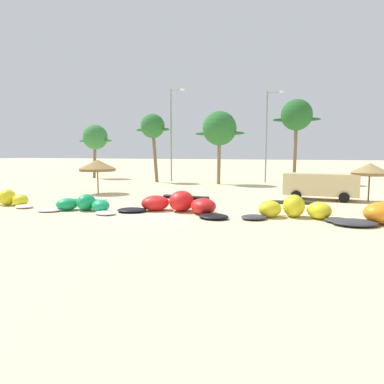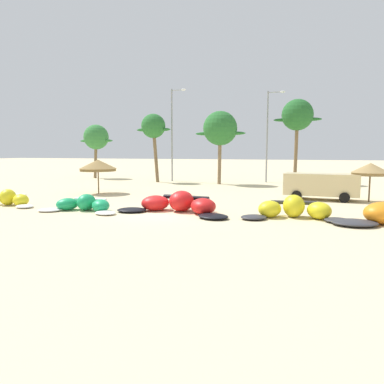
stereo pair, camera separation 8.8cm
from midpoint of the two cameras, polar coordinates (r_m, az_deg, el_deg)
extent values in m
plane|color=beige|center=(19.92, -5.31, -3.36)|extent=(260.00, 260.00, 0.00)
ellipsoid|color=yellow|center=(25.50, -27.22, -0.74)|extent=(1.12, 1.26, 1.02)
ellipsoid|color=yellow|center=(24.74, -25.56, -1.16)|extent=(1.45, 1.44, 0.75)
ellipsoid|color=white|center=(23.85, -25.06, -2.07)|extent=(1.24, 1.10, 0.20)
cylinder|color=white|center=(25.81, -26.76, -0.44)|extent=(1.97, 0.54, 0.18)
cube|color=white|center=(25.40, -27.36, -0.77)|extent=(0.78, 0.53, 0.04)
ellipsoid|color=white|center=(21.90, -21.74, -2.65)|extent=(1.54, 1.38, 0.19)
ellipsoid|color=#199E5B|center=(22.03, -19.21, -1.83)|extent=(1.52, 1.60, 0.70)
ellipsoid|color=#199E5B|center=(21.64, -16.46, -1.55)|extent=(1.01, 1.30, 0.94)
ellipsoid|color=#199E5B|center=(20.87, -14.35, -2.11)|extent=(1.54, 1.60, 0.70)
ellipsoid|color=white|center=(19.95, -13.65, -3.22)|extent=(1.52, 1.33, 0.19)
cylinder|color=white|center=(22.00, -15.85, -1.15)|extent=(2.07, 0.24, 0.19)
cube|color=white|center=(21.53, -16.64, -1.59)|extent=(0.76, 0.48, 0.04)
ellipsoid|color=black|center=(20.50, -9.59, -2.81)|extent=(1.92, 1.69, 0.23)
ellipsoid|color=red|center=(20.79, -5.92, -1.74)|extent=(2.10, 2.13, 0.87)
ellipsoid|color=red|center=(20.41, -1.78, -1.43)|extent=(1.53, 1.80, 1.17)
ellipsoid|color=red|center=(19.50, 1.68, -2.25)|extent=(1.97, 2.09, 0.87)
ellipsoid|color=black|center=(18.30, 3.26, -3.84)|extent=(2.08, 1.94, 0.23)
cylinder|color=black|center=(20.91, -1.10, -0.88)|extent=(2.86, 0.58, 0.26)
cube|color=black|center=(20.27, -1.98, -1.49)|extent=(1.10, 0.71, 0.04)
ellipsoid|color=#333338|center=(18.29, 9.61, -3.93)|extent=(1.64, 1.55, 0.23)
ellipsoid|color=yellow|center=(19.02, 12.06, -2.62)|extent=(1.60, 1.67, 0.86)
ellipsoid|color=yellow|center=(19.34, 15.66, -2.12)|extent=(1.22, 1.40, 1.16)
ellipsoid|color=yellow|center=(19.19, 19.32, -2.77)|extent=(1.68, 1.70, 0.86)
ellipsoid|color=#333338|center=(18.57, 21.98, -4.15)|extent=(1.53, 1.39, 0.23)
cylinder|color=#333338|center=(19.78, 15.58, -1.62)|extent=(2.33, 0.43, 0.21)
cube|color=#333338|center=(19.21, 15.68, -2.17)|extent=(0.89, 0.55, 0.04)
ellipsoid|color=#333338|center=(18.15, 24.17, -4.41)|extent=(2.20, 1.78, 0.28)
ellipsoid|color=orange|center=(19.13, 27.89, -2.91)|extent=(2.56, 2.52, 1.04)
cylinder|color=brown|center=(29.96, -14.72, 1.67)|extent=(0.10, 0.10, 1.99)
cone|color=olive|center=(29.88, -14.79, 4.27)|extent=(2.98, 2.98, 0.73)
cylinder|color=olive|center=(29.90, -14.77, 3.38)|extent=(2.83, 2.83, 0.20)
cylinder|color=brown|center=(26.92, 26.07, 0.68)|extent=(0.10, 0.10, 1.97)
cone|color=#9E7F4C|center=(26.83, 26.20, 3.46)|extent=(2.46, 2.46, 0.65)
cylinder|color=olive|center=(26.85, 26.16, 2.56)|extent=(2.33, 2.33, 0.20)
cube|color=beige|center=(26.76, 19.54, 1.16)|extent=(5.07, 2.27, 1.50)
cube|color=black|center=(26.82, 16.66, 1.84)|extent=(1.37, 1.96, 0.56)
cylinder|color=black|center=(25.99, 16.03, -0.52)|extent=(0.70, 0.29, 0.68)
cylinder|color=black|center=(27.87, 16.41, -0.08)|extent=(0.70, 0.29, 0.68)
cylinder|color=black|center=(25.88, 22.79, -0.81)|extent=(0.70, 0.29, 0.68)
cylinder|color=black|center=(27.77, 22.72, -0.34)|extent=(0.70, 0.29, 0.68)
cylinder|color=brown|center=(47.30, -15.16, 5.25)|extent=(0.68, 0.36, 5.16)
sphere|color=#337A38|center=(47.24, -15.09, 8.38)|extent=(3.10, 3.10, 3.10)
ellipsoid|color=#337A38|center=(47.90, -16.33, 7.75)|extent=(2.17, 0.50, 0.36)
ellipsoid|color=#337A38|center=(46.58, -13.77, 7.87)|extent=(2.17, 0.50, 0.36)
cylinder|color=brown|center=(40.00, -5.96, 5.95)|extent=(0.80, 0.36, 6.13)
sphere|color=#286B2D|center=(40.18, -6.30, 10.32)|extent=(2.64, 2.64, 2.64)
ellipsoid|color=#286B2D|center=(40.58, -7.68, 9.70)|extent=(1.85, 0.50, 0.36)
ellipsoid|color=#286B2D|center=(39.74, -4.88, 9.80)|extent=(1.85, 0.50, 0.36)
cylinder|color=#7F6647|center=(37.42, 4.21, 5.63)|extent=(0.42, 0.36, 5.72)
sphere|color=#286B2D|center=(37.48, 4.30, 10.00)|extent=(3.49, 3.49, 3.49)
ellipsoid|color=#286B2D|center=(37.79, 2.20, 9.19)|extent=(2.44, 0.50, 0.36)
ellipsoid|color=#286B2D|center=(37.16, 6.41, 9.20)|extent=(2.44, 0.50, 0.36)
cylinder|color=brown|center=(39.96, 15.92, 6.50)|extent=(0.43, 0.36, 7.17)
sphere|color=#236028|center=(40.13, 16.13, 11.62)|extent=(3.26, 3.26, 3.26)
ellipsoid|color=#236028|center=(40.14, 14.21, 10.97)|extent=(2.28, 0.50, 0.36)
ellipsoid|color=#236028|center=(40.08, 18.01, 10.86)|extent=(2.28, 0.50, 0.36)
cylinder|color=gray|center=(41.23, -3.37, 8.88)|extent=(0.18, 0.18, 10.28)
cylinder|color=gray|center=(41.50, -2.48, 15.80)|extent=(1.39, 0.10, 0.10)
ellipsoid|color=silver|center=(41.28, -1.54, 15.85)|extent=(0.56, 0.24, 0.20)
cylinder|color=gray|center=(40.33, 11.58, 8.47)|extent=(0.18, 0.18, 9.78)
cylinder|color=gray|center=(40.71, 12.84, 15.12)|extent=(1.52, 0.10, 0.10)
ellipsoid|color=silver|center=(40.65, 13.94, 15.11)|extent=(0.56, 0.24, 0.20)
camera|label=1|loc=(0.04, -90.12, -0.01)|focal=33.79mm
camera|label=2|loc=(0.04, 89.88, 0.01)|focal=33.79mm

